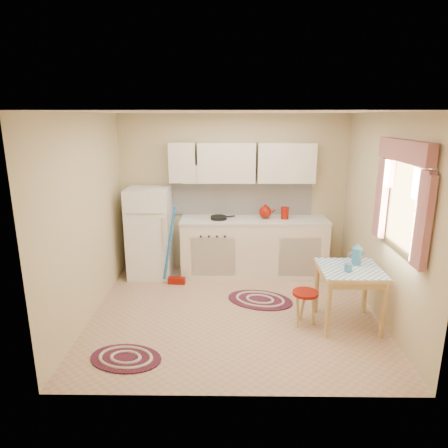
{
  "coord_description": "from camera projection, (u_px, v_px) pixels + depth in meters",
  "views": [
    {
      "loc": [
        -0.07,
        -4.69,
        2.46
      ],
      "look_at": [
        -0.13,
        0.25,
        1.12
      ],
      "focal_mm": 32.0,
      "sensor_mm": 36.0,
      "label": 1
    }
  ],
  "objects": [
    {
      "name": "rug_left",
      "position": [
        126.0,
        358.0,
        4.17
      ],
      "size": [
        0.85,
        0.66,
        0.02
      ],
      "primitive_type": null,
      "rotation": [
        0.0,
        0.0,
        -0.21
      ],
      "color": "maroon",
      "rests_on": "ground"
    },
    {
      "name": "frying_pan",
      "position": [
        219.0,
        218.0,
        6.13
      ],
      "size": [
        0.32,
        0.32,
        0.05
      ],
      "primitive_type": "cylinder",
      "rotation": [
        0.0,
        0.0,
        0.37
      ],
      "color": "black",
      "rests_on": "countertop"
    },
    {
      "name": "red_canister",
      "position": [
        285.0,
        214.0,
        6.15
      ],
      "size": [
        0.15,
        0.15,
        0.16
      ],
      "primitive_type": "cylinder",
      "rotation": [
        0.0,
        0.0,
        -0.31
      ],
      "color": "maroon",
      "rests_on": "countertop"
    },
    {
      "name": "coffee_pot",
      "position": [
        357.0,
        254.0,
        4.77
      ],
      "size": [
        0.18,
        0.17,
        0.28
      ],
      "primitive_type": null,
      "rotation": [
        0.0,
        0.0,
        -0.42
      ],
      "color": "teal",
      "rests_on": "table"
    },
    {
      "name": "mug",
      "position": [
        348.0,
        268.0,
        4.58
      ],
      "size": [
        0.11,
        0.11,
        0.1
      ],
      "primitive_type": "cylinder",
      "rotation": [
        0.0,
        0.0,
        -0.24
      ],
      "color": "teal",
      "rests_on": "table"
    },
    {
      "name": "stool",
      "position": [
        305.0,
        308.0,
        4.84
      ],
      "size": [
        0.32,
        0.32,
        0.42
      ],
      "primitive_type": "cylinder",
      "rotation": [
        0.0,
        0.0,
        0.02
      ],
      "color": "maroon",
      "rests_on": "ground"
    },
    {
      "name": "red_kettle",
      "position": [
        265.0,
        212.0,
        6.15
      ],
      "size": [
        0.24,
        0.22,
        0.21
      ],
      "primitive_type": null,
      "rotation": [
        0.0,
        0.0,
        0.14
      ],
      "color": "maroon",
      "rests_on": "countertop"
    },
    {
      "name": "table",
      "position": [
        348.0,
        297.0,
        4.79
      ],
      "size": [
        0.72,
        0.72,
        0.72
      ],
      "primitive_type": "cube",
      "color": "tan",
      "rests_on": "ground"
    },
    {
      "name": "base_cabinets",
      "position": [
        254.0,
        248.0,
        6.3
      ],
      "size": [
        2.25,
        0.6,
        0.88
      ],
      "primitive_type": "cube",
      "color": "silver",
      "rests_on": "ground"
    },
    {
      "name": "broom",
      "position": [
        176.0,
        246.0,
        5.89
      ],
      "size": [
        0.29,
        0.14,
        1.2
      ],
      "primitive_type": null,
      "rotation": [
        0.0,
        0.0,
        -0.07
      ],
      "color": "blue",
      "rests_on": "ground"
    },
    {
      "name": "countertop",
      "position": [
        254.0,
        220.0,
        6.18
      ],
      "size": [
        2.27,
        0.62,
        0.04
      ],
      "primitive_type": "cube",
      "color": "silver",
      "rests_on": "base_cabinets"
    },
    {
      "name": "rug_center",
      "position": [
        260.0,
        300.0,
        5.49
      ],
      "size": [
        1.05,
        0.86,
        0.02
      ],
      "primitive_type": null,
      "rotation": [
        0.0,
        0.0,
        -0.32
      ],
      "color": "maroon",
      "rests_on": "ground"
    },
    {
      "name": "fridge",
      "position": [
        150.0,
        233.0,
        6.2
      ],
      "size": [
        0.65,
        0.6,
        1.4
      ],
      "primitive_type": "cube",
      "color": "white",
      "rests_on": "ground"
    },
    {
      "name": "room_shell",
      "position": [
        247.0,
        187.0,
        4.98
      ],
      "size": [
        3.64,
        3.6,
        2.52
      ],
      "color": "tan",
      "rests_on": "ground"
    }
  ]
}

